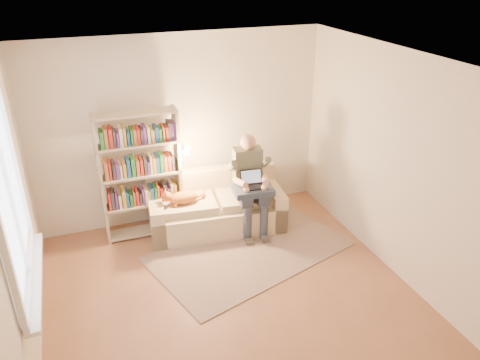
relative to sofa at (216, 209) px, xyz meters
name	(u,v)px	position (x,y,z in m)	size (l,w,h in m)	color
floor	(239,310)	(-0.30, -1.74, -0.28)	(4.50, 4.50, 0.00)	brown
ceiling	(239,70)	(-0.30, -1.74, 2.32)	(4.00, 4.50, 0.02)	white
wall_left	(13,247)	(-2.30, -1.74, 1.02)	(0.02, 4.50, 2.60)	silver
wall_right	(409,174)	(1.70, -1.74, 1.02)	(0.02, 4.50, 2.60)	silver
wall_back	(182,130)	(-0.30, 0.51, 1.02)	(4.00, 0.02, 2.60)	silver
window	(19,226)	(-2.25, -1.54, 1.09)	(0.12, 1.52, 1.69)	white
sofa	(216,209)	(0.00, 0.00, 0.00)	(1.90, 1.02, 0.77)	beige
person	(250,179)	(0.43, -0.19, 0.47)	(0.44, 0.64, 1.35)	#676B56
cat	(184,197)	(-0.45, -0.06, 0.30)	(0.58, 0.24, 0.21)	orange
blanket	(250,189)	(0.39, -0.32, 0.39)	(0.51, 0.42, 0.08)	#293548
laptop	(250,182)	(0.39, -0.31, 0.48)	(0.32, 0.30, 0.23)	black
bookshelf	(140,169)	(-0.96, 0.16, 0.69)	(1.15, 0.32, 1.75)	#BDAB8F
rug	(250,251)	(0.21, -0.75, -0.27)	(2.46, 1.45, 0.01)	gray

